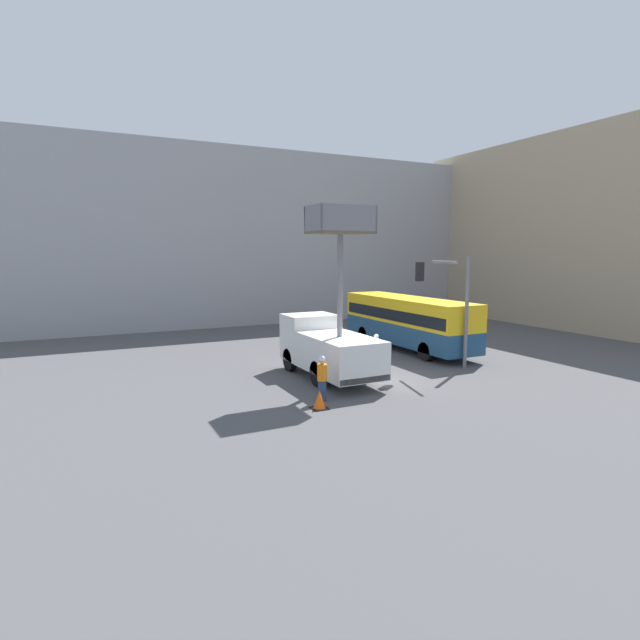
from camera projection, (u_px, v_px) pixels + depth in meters
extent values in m
plane|color=#4C4C4F|center=(360.00, 378.00, 22.66)|extent=(120.00, 120.00, 0.00)
cube|color=#9E9EA3|center=(222.00, 239.00, 42.13)|extent=(44.00, 10.00, 13.57)
cube|color=tan|center=(599.00, 233.00, 38.50)|extent=(10.00, 28.00, 14.33)
cube|color=silver|center=(309.00, 337.00, 24.26)|extent=(2.38, 1.86, 2.20)
cube|color=silver|center=(340.00, 354.00, 21.54)|extent=(2.38, 4.34, 1.58)
cube|color=red|center=(365.00, 380.00, 19.74)|extent=(2.33, 0.10, 0.24)
cylinder|color=black|center=(290.00, 360.00, 23.95)|extent=(0.30, 1.10, 1.10)
cylinder|color=black|center=(328.00, 356.00, 24.85)|extent=(0.30, 1.10, 1.10)
cylinder|color=black|center=(318.00, 374.00, 21.19)|extent=(0.30, 1.10, 1.10)
cylinder|color=black|center=(360.00, 369.00, 22.09)|extent=(0.30, 1.10, 1.10)
cylinder|color=slate|center=(340.00, 286.00, 21.14)|extent=(0.24, 0.24, 4.35)
cube|color=brown|center=(340.00, 233.00, 20.85)|extent=(2.59, 1.63, 0.10)
cube|color=slate|center=(313.00, 218.00, 20.22)|extent=(0.08, 1.63, 1.05)
cube|color=slate|center=(366.00, 220.00, 21.32)|extent=(0.08, 1.63, 1.05)
cube|color=slate|center=(332.00, 220.00, 21.46)|extent=(2.59, 0.08, 1.05)
cube|color=slate|center=(350.00, 218.00, 20.08)|extent=(2.59, 0.08, 1.05)
cube|color=navy|center=(408.00, 332.00, 29.36)|extent=(2.47, 10.04, 1.18)
cube|color=yellow|center=(408.00, 310.00, 29.18)|extent=(2.47, 10.04, 1.44)
cube|color=black|center=(408.00, 314.00, 29.21)|extent=(2.49, 9.64, 0.63)
cylinder|color=black|center=(364.00, 334.00, 31.72)|extent=(0.30, 1.00, 1.00)
cylinder|color=black|center=(393.00, 332.00, 32.67)|extent=(0.30, 1.00, 1.00)
cylinder|color=black|center=(426.00, 351.00, 26.18)|extent=(0.30, 1.00, 1.00)
cylinder|color=black|center=(458.00, 348.00, 27.13)|extent=(0.30, 1.00, 1.00)
cylinder|color=slate|center=(467.00, 312.00, 24.37)|extent=(0.18, 0.18, 5.51)
cylinder|color=slate|center=(445.00, 262.00, 23.78)|extent=(0.73, 2.46, 0.13)
cube|color=black|center=(420.00, 272.00, 23.58)|extent=(0.39, 0.39, 0.90)
sphere|color=red|center=(420.00, 266.00, 23.55)|extent=(0.20, 0.20, 0.20)
cylinder|color=navy|center=(322.00, 391.00, 19.09)|extent=(0.32, 0.32, 0.81)
cylinder|color=orange|center=(322.00, 372.00, 18.99)|extent=(0.38, 0.38, 0.64)
sphere|color=tan|center=(322.00, 361.00, 18.94)|extent=(0.22, 0.22, 0.22)
sphere|color=white|center=(322.00, 359.00, 18.92)|extent=(0.23, 0.23, 0.23)
cylinder|color=navy|center=(376.00, 363.00, 23.87)|extent=(0.32, 0.32, 0.83)
cylinder|color=orange|center=(376.00, 348.00, 23.77)|extent=(0.38, 0.38, 0.66)
sphere|color=tan|center=(376.00, 339.00, 23.71)|extent=(0.22, 0.22, 0.22)
sphere|color=white|center=(376.00, 336.00, 23.70)|extent=(0.24, 0.24, 0.24)
cube|color=black|center=(320.00, 408.00, 18.19)|extent=(0.60, 0.60, 0.03)
cone|color=#F25B0F|center=(320.00, 400.00, 18.15)|extent=(0.48, 0.48, 0.68)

